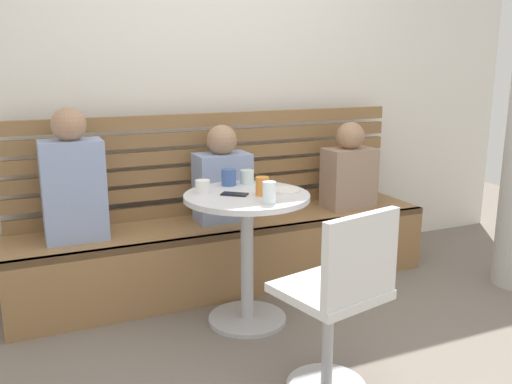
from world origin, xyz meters
The scene contains 16 objects.
ground centered at (0.00, 0.00, 0.00)m, with size 8.00×8.00×0.00m, color #70665B.
back_wall centered at (0.00, 1.64, 1.45)m, with size 5.20×0.10×2.90m, color silver.
booth_bench centered at (0.00, 1.20, 0.22)m, with size 2.70×0.52×0.44m.
booth_backrest centered at (0.00, 1.44, 0.78)m, with size 2.65×0.04×0.67m.
cafe_table centered at (-0.09, 0.68, 0.52)m, with size 0.68×0.68×0.74m.
white_chair centered at (-0.01, -0.14, 0.46)m, with size 0.48×0.48×0.85m.
person_adult centered at (-0.93, 1.20, 0.78)m, with size 0.34×0.22×0.75m.
person_child_left centered at (0.89, 1.17, 0.70)m, with size 0.34×0.22×0.59m.
person_child_middle centered at (-0.02, 1.23, 0.71)m, with size 0.34×0.22×0.61m.
cup_glass_short centered at (0.01, 0.91, 0.78)m, with size 0.08×0.08×0.08m, color silver.
cup_tumbler_orange centered at (-0.03, 0.61, 0.79)m, with size 0.07×0.07×0.10m, color orange.
cup_mug_blue centered at (-0.11, 0.91, 0.79)m, with size 0.08×0.08×0.10m, color #3D5B9E.
cup_ceramic_white centered at (-0.30, 0.80, 0.78)m, with size 0.08×0.08×0.07m, color white.
cup_water_clear centered at (-0.07, 0.45, 0.80)m, with size 0.07×0.07×0.11m, color white.
plate_small centered at (0.12, 0.65, 0.75)m, with size 0.17×0.17×0.01m, color white.
phone_on_table centered at (-0.16, 0.68, 0.74)m, with size 0.07×0.14×0.01m, color black.
Camera 1 is at (-1.21, -1.96, 1.43)m, focal length 38.58 mm.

